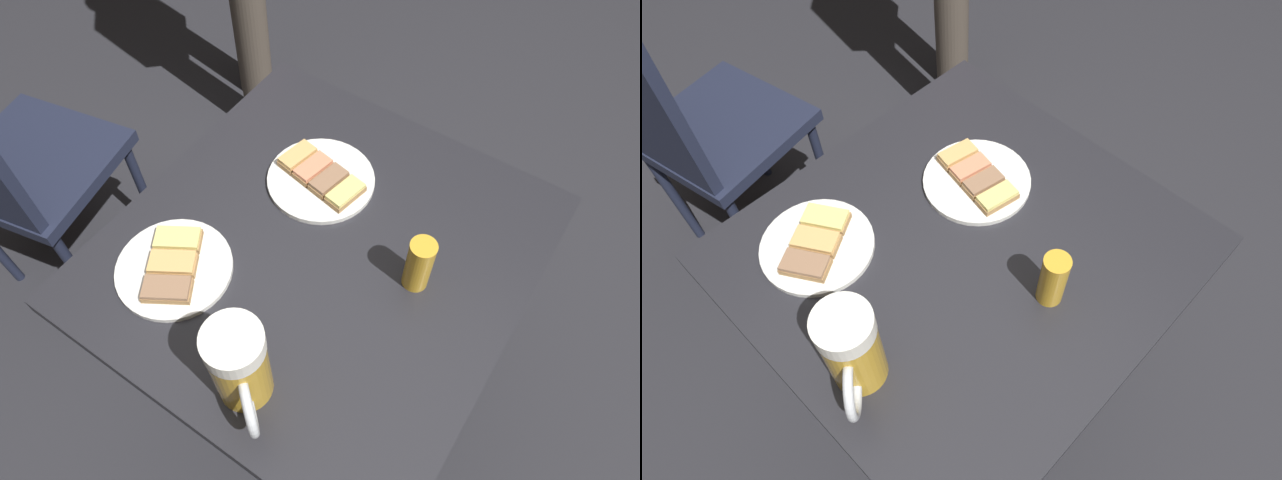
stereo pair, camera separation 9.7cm
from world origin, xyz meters
TOP-DOWN VIEW (x-y plane):
  - ground_plane at (0.00, 0.00)m, footprint 6.00×6.00m
  - cafe_table at (0.00, 0.00)m, footprint 0.73×0.69m
  - plate_near at (0.18, -0.18)m, footprint 0.20×0.20m
  - plate_far at (-0.12, -0.08)m, footprint 0.20×0.20m
  - beer_mug at (0.27, 0.05)m, footprint 0.11×0.12m
  - beer_glass_small at (-0.03, 0.17)m, footprint 0.04×0.04m
  - cafe_chair at (0.12, -0.85)m, footprint 0.45×0.45m

SIDE VIEW (x-z plane):
  - ground_plane at x=0.00m, z-range 0.00..0.00m
  - cafe_chair at x=0.12m, z-range 0.06..0.99m
  - cafe_table at x=0.00m, z-range 0.19..0.92m
  - plate_near at x=0.18m, z-range 0.72..0.75m
  - plate_far at x=-0.12m, z-range 0.72..0.75m
  - beer_glass_small at x=-0.03m, z-range 0.72..0.83m
  - beer_mug at x=0.27m, z-range 0.72..0.90m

